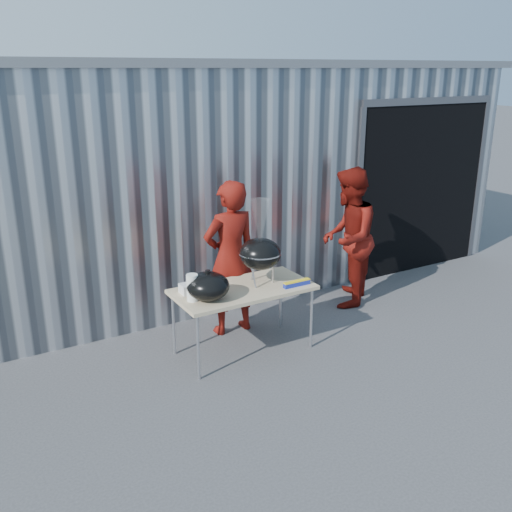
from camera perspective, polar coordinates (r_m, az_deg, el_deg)
ground at (r=6.15m, az=4.86°, el=-10.95°), size 80.00×80.00×0.00m
building at (r=9.93m, az=-5.98°, el=9.73°), size 8.20×6.20×3.10m
folding_table at (r=6.16m, az=-1.31°, el=-3.54°), size 1.50×0.75×0.75m
kettle_grill at (r=6.12m, az=0.42°, el=0.87°), size 0.46×0.46×0.94m
grill_lid at (r=5.81m, az=-4.82°, el=-3.02°), size 0.44×0.44×0.32m
paper_towels at (r=5.80m, az=-6.38°, el=-3.16°), size 0.12×0.12×0.28m
white_tub at (r=6.03m, az=-6.64°, el=-3.22°), size 0.20×0.15×0.10m
foil_box at (r=6.19m, az=4.10°, el=-2.74°), size 0.32×0.06×0.06m
person_cook at (r=6.58m, az=-2.59°, el=-0.23°), size 0.67×0.45×1.82m
person_bystander at (r=7.48m, az=9.18°, el=1.83°), size 1.12×1.11×1.82m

